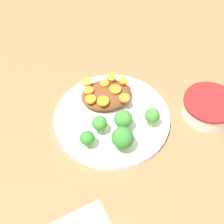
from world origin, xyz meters
name	(u,v)px	position (x,y,z in m)	size (l,w,h in m)	color
ground_plane	(112,120)	(0.00, 0.00, 0.00)	(4.00, 4.00, 0.00)	#8C603D
plate	(112,117)	(0.00, 0.00, 0.01)	(0.27, 0.27, 0.02)	white
dip_bowl	(209,106)	(-0.23, 0.04, 0.02)	(0.12, 0.12, 0.04)	white
stew_mound	(107,95)	(0.00, -0.05, 0.03)	(0.12, 0.09, 0.03)	brown
broccoli_floret_0	(121,138)	(0.00, 0.09, 0.05)	(0.05, 0.05, 0.06)	#7FA85B
broccoli_floret_1	(123,119)	(-0.02, 0.04, 0.05)	(0.04, 0.04, 0.06)	#7FA85B
broccoli_floret_2	(87,138)	(0.07, 0.07, 0.04)	(0.03, 0.03, 0.05)	#7FA85B
broccoli_floret_3	(99,124)	(0.04, 0.04, 0.05)	(0.03, 0.03, 0.05)	#759E51
broccoli_floret_4	(152,116)	(-0.08, 0.04, 0.04)	(0.03, 0.03, 0.05)	#7FA85B
carrot_slice_0	(91,99)	(0.04, -0.03, 0.05)	(0.02, 0.02, 0.00)	orange
carrot_slice_1	(115,89)	(-0.02, -0.05, 0.05)	(0.03, 0.03, 0.00)	orange
carrot_slice_2	(103,84)	(0.00, -0.07, 0.05)	(0.02, 0.02, 0.00)	orange
carrot_slice_3	(87,82)	(0.04, -0.09, 0.05)	(0.03, 0.03, 0.01)	orange
carrot_slice_4	(89,90)	(0.04, -0.06, 0.05)	(0.02, 0.02, 0.00)	orange
carrot_slice_5	(112,78)	(-0.02, -0.09, 0.05)	(0.02, 0.02, 0.01)	orange
carrot_slice_6	(103,101)	(0.02, -0.02, 0.05)	(0.03, 0.03, 0.01)	orange
carrot_slice_7	(124,98)	(-0.03, -0.02, 0.05)	(0.03, 0.03, 0.01)	orange
carrot_slice_8	(123,81)	(-0.04, -0.07, 0.05)	(0.02, 0.02, 0.01)	orange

